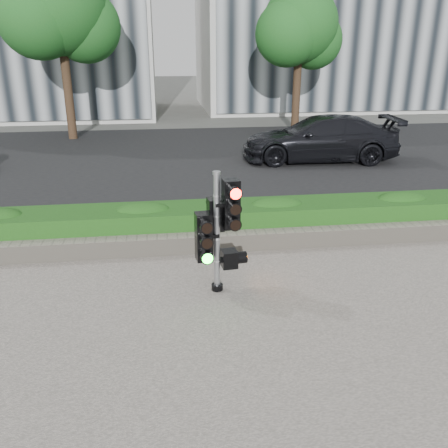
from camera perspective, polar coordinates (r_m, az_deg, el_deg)
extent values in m
plane|color=#51514C|center=(7.43, -0.56, -9.30)|extent=(120.00, 120.00, 0.00)
cube|color=#9E9389|center=(5.42, 2.95, -22.31)|extent=(16.00, 11.00, 0.03)
cube|color=black|center=(16.83, -4.78, 7.83)|extent=(60.00, 13.00, 0.02)
cube|color=gray|center=(10.25, -2.72, -0.26)|extent=(60.00, 0.25, 0.12)
cube|color=gray|center=(9.04, -2.04, -2.23)|extent=(12.00, 0.32, 0.34)
cube|color=#327D26|center=(9.58, -2.44, 0.20)|extent=(12.00, 1.00, 0.68)
cube|color=#B7B7B2|center=(33.61, 14.20, 23.93)|extent=(18.00, 10.00, 12.00)
cylinder|color=black|center=(21.29, -18.26, 15.05)|extent=(0.36, 0.36, 4.03)
sphere|color=#164F1E|center=(21.28, -19.29, 23.53)|extent=(3.74, 3.74, 3.74)
sphere|color=#164F1E|center=(21.46, -16.43, 21.85)|extent=(2.88, 2.88, 2.88)
sphere|color=#164F1E|center=(20.97, -21.44, 22.16)|extent=(3.17, 3.17, 3.17)
cylinder|color=black|center=(22.86, 8.72, 15.56)|extent=(0.36, 0.36, 3.58)
sphere|color=#164F1E|center=(22.80, 9.13, 22.62)|extent=(3.33, 3.33, 3.33)
sphere|color=#164F1E|center=(23.31, 10.74, 20.90)|extent=(2.56, 2.56, 2.56)
sphere|color=#164F1E|center=(22.25, 7.66, 21.75)|extent=(2.82, 2.82, 2.82)
sphere|color=#164F1E|center=(23.46, 8.76, 24.46)|extent=(2.30, 2.30, 2.30)
cylinder|color=black|center=(7.68, -0.83, -7.58)|extent=(0.19, 0.19, 0.09)
cylinder|color=gray|center=(7.30, -0.86, -1.29)|extent=(0.10, 0.10, 1.91)
cylinder|color=gray|center=(6.99, -0.90, 6.17)|extent=(0.12, 0.12, 0.05)
cube|color=#FF1107|center=(7.15, 0.84, 2.42)|extent=(0.27, 0.27, 0.76)
cube|color=#14E51E|center=(7.23, -2.47, -1.55)|extent=(0.27, 0.27, 0.76)
cube|color=black|center=(7.41, -1.03, 1.17)|extent=(0.27, 0.27, 0.52)
cube|color=orange|center=(7.54, 0.63, -4.19)|extent=(0.27, 0.27, 0.28)
imported|color=black|center=(16.65, 11.45, 10.06)|extent=(5.39, 2.57, 1.52)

